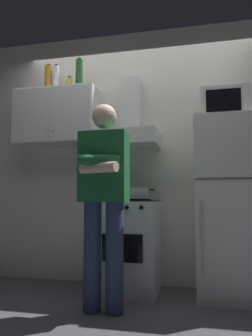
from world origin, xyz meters
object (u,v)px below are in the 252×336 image
at_px(bottle_vodka_clear, 56,78).
at_px(microwave, 227,105).
at_px(bottle_wine_green, 79,74).
at_px(bottle_spice_jar, 70,83).
at_px(cooking_pot, 138,193).
at_px(upper_cabinet, 57,118).
at_px(stove_oven, 127,245).
at_px(refrigerator, 230,207).
at_px(bottle_liquor_amber, 48,79).
at_px(range_hood, 130,128).
at_px(person_standing, 104,195).

bearing_deg(bottle_vodka_clear, microwave, -3.36).
bearing_deg(bottle_wine_green, bottle_spice_jar, -177.63).
bearing_deg(bottle_wine_green, cooking_pot, -17.74).
xyz_separation_m(upper_cabinet, stove_oven, (0.80, -0.13, -1.32)).
bearing_deg(refrigerator, bottle_liquor_amber, 176.17).
height_order(stove_oven, refrigerator, refrigerator).
distance_m(range_hood, bottle_spice_jar, 0.83).
relative_size(upper_cabinet, bottle_spice_jar, 6.69).
xyz_separation_m(stove_oven, cooking_pot, (0.13, -0.12, 0.49)).
height_order(upper_cabinet, bottle_spice_jar, bottle_spice_jar).
xyz_separation_m(upper_cabinet, microwave, (1.75, -0.11, -0.01)).
bearing_deg(bottle_spice_jar, microwave, -2.63).
distance_m(bottle_wine_green, bottle_liquor_amber, 0.37).
bearing_deg(range_hood, person_standing, -93.91).
distance_m(refrigerator, bottle_vodka_clear, 2.26).
distance_m(stove_oven, person_standing, 0.77).
height_order(cooking_pot, bottle_liquor_amber, bottle_liquor_amber).
bearing_deg(upper_cabinet, bottle_wine_green, -6.35).
xyz_separation_m(upper_cabinet, bottle_liquor_amber, (-0.12, 0.00, 0.45)).
height_order(range_hood, refrigerator, range_hood).
xyz_separation_m(microwave, cooking_pot, (-0.82, -0.14, -0.82)).
bearing_deg(stove_oven, bottle_vodka_clear, 171.50).
distance_m(upper_cabinet, microwave, 1.75).
bearing_deg(stove_oven, bottle_spice_jar, 171.90).
bearing_deg(bottle_spice_jar, range_hood, 2.98).
xyz_separation_m(microwave, bottle_liquor_amber, (-1.87, 0.11, 0.46)).
relative_size(person_standing, cooking_pot, 5.25).
relative_size(microwave, bottle_vodka_clear, 1.63).
distance_m(cooking_pot, bottle_wine_green, 1.47).
bearing_deg(range_hood, bottle_spice_jar, -177.02).
height_order(upper_cabinet, person_standing, upper_cabinet).
height_order(person_standing, bottle_vodka_clear, bottle_vodka_clear).
xyz_separation_m(stove_oven, microwave, (0.95, 0.02, 1.31)).
relative_size(upper_cabinet, range_hood, 1.20).
bearing_deg(bottle_spice_jar, bottle_vodka_clear, 170.01).
bearing_deg(person_standing, bottle_vodka_clear, 136.73).
bearing_deg(person_standing, bottle_liquor_amber, 139.82).
relative_size(stove_oven, bottle_vodka_clear, 2.96).
xyz_separation_m(refrigerator, bottle_spice_jar, (-1.60, 0.09, 1.31)).
relative_size(stove_oven, bottle_spice_jar, 6.49).
distance_m(upper_cabinet, stove_oven, 1.55).
bearing_deg(range_hood, refrigerator, -7.55).
height_order(bottle_vodka_clear, bottle_liquor_amber, bottle_liquor_amber).
height_order(upper_cabinet, stove_oven, upper_cabinet).
bearing_deg(bottle_wine_green, stove_oven, -10.09).
relative_size(range_hood, cooking_pot, 2.40).
distance_m(microwave, bottle_spice_jar, 1.64).
bearing_deg(range_hood, bottle_wine_green, -176.90).
height_order(range_hood, bottle_vodka_clear, bottle_vodka_clear).
xyz_separation_m(stove_oven, person_standing, (-0.05, -0.61, 0.47)).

